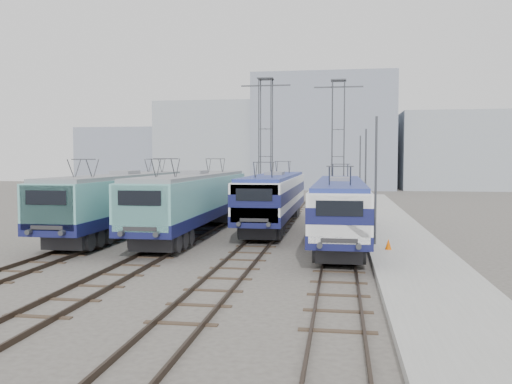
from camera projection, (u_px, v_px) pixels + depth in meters
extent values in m
plane|color=#514C47|center=(207.00, 252.00, 27.86)|extent=(160.00, 160.00, 0.00)
cube|color=#9E9E99|center=(395.00, 232.00, 34.16)|extent=(4.00, 70.00, 0.30)
cube|color=#141749|center=(126.00, 212.00, 34.50)|extent=(2.97, 18.75, 0.62)
cube|color=#64AEAC|center=(125.00, 192.00, 34.42)|extent=(2.92, 18.75, 1.87)
cube|color=#64AEAC|center=(51.00, 208.00, 25.55)|extent=(2.68, 0.73, 2.12)
cube|color=gray|center=(125.00, 176.00, 34.36)|extent=(2.68, 18.00, 0.21)
cube|color=#262628|center=(79.00, 238.00, 28.39)|extent=(2.19, 3.75, 0.70)
cube|color=#262628|center=(159.00, 214.00, 40.71)|extent=(2.19, 3.75, 0.70)
cube|color=#141749|center=(195.00, 212.00, 34.01)|extent=(2.99, 18.88, 0.63)
cube|color=#64AEAC|center=(195.00, 192.00, 33.93)|extent=(2.94, 18.88, 1.89)
cube|color=#64AEAC|center=(143.00, 208.00, 25.00)|extent=(2.70, 0.73, 2.14)
cube|color=gray|center=(195.00, 176.00, 33.87)|extent=(2.70, 18.13, 0.21)
cube|color=#262628|center=(163.00, 239.00, 27.85)|extent=(2.20, 3.78, 0.71)
cube|color=#262628|center=(218.00, 214.00, 40.27)|extent=(2.20, 3.78, 0.71)
cube|color=#141749|center=(275.00, 208.00, 37.70)|extent=(2.86, 18.04, 0.60)
cube|color=white|center=(275.00, 191.00, 37.62)|extent=(2.81, 18.04, 1.80)
cube|color=#141749|center=(275.00, 191.00, 37.63)|extent=(2.85, 18.06, 0.70)
cube|color=white|center=(255.00, 203.00, 29.09)|extent=(2.58, 0.70, 2.04)
cube|color=navy|center=(275.00, 176.00, 37.56)|extent=(2.58, 17.31, 0.20)
cube|color=#262628|center=(262.00, 230.00, 31.82)|extent=(2.10, 3.61, 0.68)
cube|color=#262628|center=(284.00, 210.00, 43.67)|extent=(2.10, 3.61, 0.68)
cube|color=#141749|center=(340.00, 220.00, 30.50)|extent=(2.76, 17.44, 0.58)
cube|color=white|center=(340.00, 200.00, 30.42)|extent=(2.71, 17.44, 1.74)
cube|color=#141749|center=(340.00, 200.00, 30.43)|extent=(2.75, 17.46, 0.68)
cube|color=white|center=(339.00, 219.00, 22.17)|extent=(2.50, 0.68, 1.98)
cube|color=navy|center=(340.00, 182.00, 30.36)|extent=(2.50, 16.74, 0.19)
cube|color=#262628|center=(339.00, 250.00, 24.81)|extent=(2.03, 3.49, 0.65)
cube|color=#262628|center=(340.00, 221.00, 36.27)|extent=(2.03, 3.49, 0.65)
cylinder|color=#3F4247|center=(259.00, 145.00, 48.73)|extent=(0.10, 0.10, 12.00)
cylinder|color=#3F4247|center=(271.00, 145.00, 48.56)|extent=(0.10, 0.10, 12.00)
cylinder|color=#3F4247|center=(261.00, 146.00, 49.82)|extent=(0.10, 0.10, 12.00)
cylinder|color=#3F4247|center=(272.00, 146.00, 49.65)|extent=(0.10, 0.10, 12.00)
cube|color=#3F4247|center=(266.00, 86.00, 48.86)|extent=(4.50, 0.12, 0.12)
cylinder|color=#3F4247|center=(332.00, 146.00, 49.70)|extent=(0.10, 0.10, 12.00)
cylinder|color=#3F4247|center=(344.00, 146.00, 49.53)|extent=(0.10, 0.10, 12.00)
cylinder|color=#3F4247|center=(332.00, 146.00, 50.78)|extent=(0.10, 0.10, 12.00)
cylinder|color=#3F4247|center=(344.00, 146.00, 50.61)|extent=(0.10, 0.10, 12.00)
cube|color=#3F4247|center=(339.00, 87.00, 49.82)|extent=(4.50, 0.12, 0.12)
cylinder|color=#3F4247|center=(376.00, 184.00, 28.29)|extent=(0.12, 0.12, 7.00)
cylinder|color=#3F4247|center=(366.00, 176.00, 40.12)|extent=(0.12, 0.12, 7.00)
cylinder|color=#3F4247|center=(360.00, 172.00, 51.95)|extent=(0.12, 0.12, 7.00)
cone|color=#E15500|center=(388.00, 244.00, 26.81)|extent=(0.31, 0.31, 0.53)
cube|color=#99A2AB|center=(216.00, 146.00, 90.74)|extent=(18.00, 12.00, 14.00)
cube|color=gray|center=(324.00, 133.00, 87.83)|extent=(22.00, 14.00, 18.00)
cube|color=#99A2AB|center=(452.00, 151.00, 84.91)|extent=(16.00, 12.00, 12.00)
cube|color=gray|center=(125.00, 158.00, 93.34)|extent=(14.00, 10.00, 10.00)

